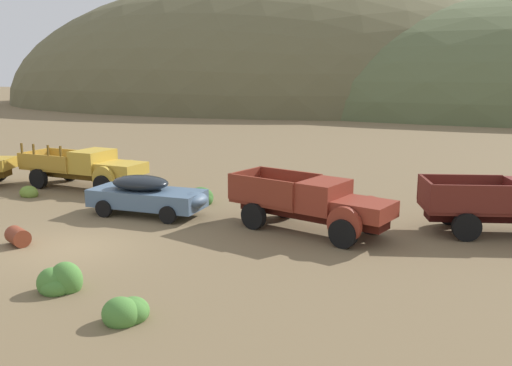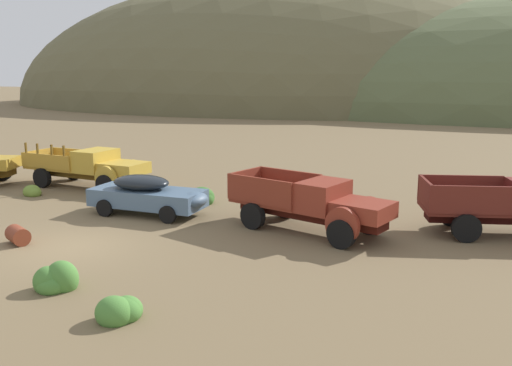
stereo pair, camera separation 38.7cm
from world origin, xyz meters
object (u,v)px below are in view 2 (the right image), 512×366
Objects in this scene: car_chalk_blue at (151,194)px; truck_rust_red at (319,205)px; oil_drum_tipped at (18,235)px; truck_faded_yellow at (95,168)px.

truck_rust_red reaches higher than car_chalk_blue.
car_chalk_blue is 5.32m from oil_drum_tipped.
truck_faded_yellow is at bearing 146.61° from car_chalk_blue.
truck_faded_yellow reaches higher than truck_rust_red.
oil_drum_tipped is at bearing -135.10° from truck_rust_red.
truck_faded_yellow is 6.50× the size of oil_drum_tipped.
truck_faded_yellow is 1.07× the size of truck_rust_red.
oil_drum_tipped is at bearing -64.45° from truck_faded_yellow.
truck_rust_red is (6.89, -0.33, 0.20)m from car_chalk_blue.
car_chalk_blue is (5.15, -3.59, -0.19)m from truck_faded_yellow.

